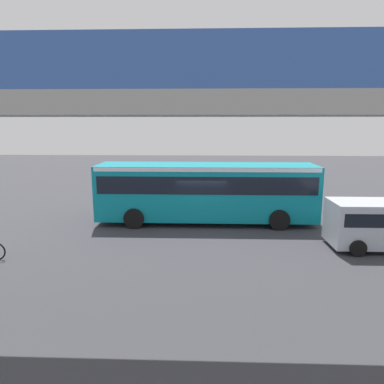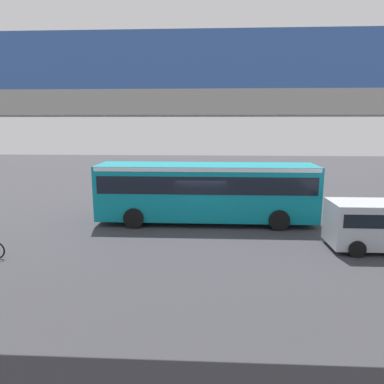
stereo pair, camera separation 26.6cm
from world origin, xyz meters
name	(u,v)px [view 1 (the left image)]	position (x,y,z in m)	size (l,w,h in m)	color
ground	(202,224)	(0.00, 0.00, 0.00)	(80.00, 80.00, 0.00)	#38383D
city_bus	(206,188)	(-0.23, -0.42, 1.88)	(11.54, 2.85, 3.15)	#0C8493
traffic_sign	(174,181)	(1.66, -2.66, 1.89)	(0.08, 0.60, 2.80)	slate
lane_dash_leftmost	(267,211)	(-4.00, -3.08, 0.00)	(2.00, 0.20, 0.01)	silver
lane_dash_left	(202,210)	(0.00, -3.08, 0.00)	(2.00, 0.20, 0.01)	silver
lane_dash_centre	(138,209)	(4.00, -3.08, 0.00)	(2.00, 0.20, 0.01)	silver
pedestrian_overpass	(199,124)	(0.00, 9.62, 5.28)	(28.42, 2.60, 7.07)	#9E9E99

